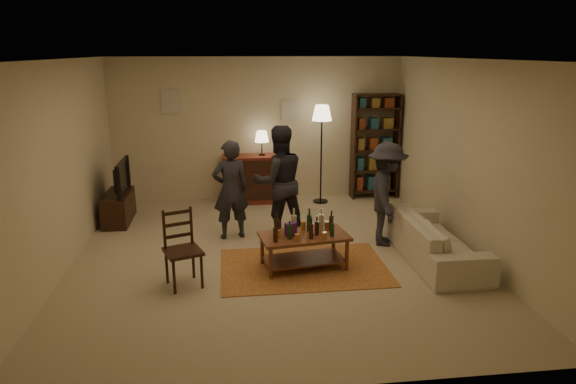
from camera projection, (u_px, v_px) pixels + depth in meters
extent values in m
plane|color=#C6B793|center=(273.00, 255.00, 7.27)|extent=(6.00, 6.00, 0.00)
plane|color=beige|center=(258.00, 129.00, 9.78)|extent=(5.50, 0.00, 5.50)
plane|color=beige|center=(60.00, 168.00, 6.59)|extent=(0.00, 6.00, 6.00)
plane|color=beige|center=(466.00, 157.00, 7.23)|extent=(0.00, 6.00, 6.00)
plane|color=beige|center=(308.00, 242.00, 4.04)|extent=(5.50, 0.00, 5.50)
plane|color=white|center=(272.00, 59.00, 6.55)|extent=(6.00, 6.00, 0.00)
cube|color=beige|center=(171.00, 101.00, 9.43)|extent=(0.35, 0.03, 0.45)
cube|color=beige|center=(289.00, 111.00, 9.74)|extent=(0.30, 0.03, 0.40)
cube|color=#944420|center=(304.00, 267.00, 6.87)|extent=(2.20, 1.50, 0.01)
cube|color=brown|center=(304.00, 236.00, 6.75)|extent=(1.22, 0.78, 0.04)
cube|color=brown|center=(304.00, 259.00, 6.84)|extent=(1.11, 0.67, 0.02)
cylinder|color=brown|center=(271.00, 264.00, 6.45)|extent=(0.05, 0.05, 0.43)
cylinder|color=brown|center=(347.00, 256.00, 6.71)|extent=(0.05, 0.05, 0.43)
cylinder|color=brown|center=(262.00, 250.00, 6.92)|extent=(0.05, 0.05, 0.43)
cylinder|color=brown|center=(333.00, 242.00, 7.18)|extent=(0.05, 0.05, 0.43)
cylinder|color=#B9742A|center=(277.00, 234.00, 6.62)|extent=(0.07, 0.07, 0.10)
cylinder|color=#B9742A|center=(297.00, 237.00, 6.52)|extent=(0.07, 0.07, 0.09)
cylinder|color=#B9742A|center=(303.00, 225.00, 6.94)|extent=(0.07, 0.07, 0.11)
cylinder|color=#B9742A|center=(324.00, 235.00, 6.59)|extent=(0.07, 0.07, 0.09)
cylinder|color=#B9742A|center=(327.00, 225.00, 6.97)|extent=(0.07, 0.07, 0.10)
cube|color=#5D3084|center=(290.00, 229.00, 6.69)|extent=(0.17, 0.14, 0.18)
cylinder|color=gray|center=(313.00, 233.00, 6.75)|extent=(0.12, 0.12, 0.03)
cube|color=black|center=(183.00, 252.00, 6.23)|extent=(0.54, 0.54, 0.04)
cylinder|color=black|center=(174.00, 277.00, 6.07)|extent=(0.04, 0.04, 0.44)
cylinder|color=black|center=(202.00, 271.00, 6.22)|extent=(0.04, 0.04, 0.44)
cylinder|color=black|center=(167.00, 267.00, 6.36)|extent=(0.04, 0.04, 0.44)
cylinder|color=black|center=(193.00, 262.00, 6.51)|extent=(0.04, 0.04, 0.44)
cube|color=black|center=(178.00, 226.00, 6.30)|extent=(0.33, 0.15, 0.50)
cube|color=black|center=(119.00, 208.00, 8.64)|extent=(0.40, 1.00, 0.50)
imported|color=black|center=(117.00, 177.00, 8.50)|extent=(0.13, 0.97, 0.56)
cube|color=maroon|center=(249.00, 179.00, 9.73)|extent=(1.00, 0.48, 0.90)
cube|color=black|center=(250.00, 194.00, 9.55)|extent=(0.92, 0.02, 0.22)
cube|color=black|center=(250.00, 181.00, 9.48)|extent=(0.92, 0.02, 0.22)
cube|color=black|center=(250.00, 167.00, 9.41)|extent=(0.92, 0.02, 0.22)
cylinder|color=black|center=(262.00, 154.00, 9.63)|extent=(0.12, 0.12, 0.04)
cylinder|color=black|center=(262.00, 148.00, 9.60)|extent=(0.02, 0.02, 0.22)
cone|color=#FFE5B2|center=(262.00, 136.00, 9.54)|extent=(0.26, 0.26, 0.20)
cube|color=black|center=(353.00, 147.00, 9.88)|extent=(0.04, 0.34, 2.00)
cube|color=black|center=(396.00, 147.00, 9.98)|extent=(0.04, 0.34, 2.00)
cube|color=black|center=(373.00, 189.00, 10.15)|extent=(0.90, 0.34, 0.03)
cube|color=black|center=(374.00, 170.00, 10.05)|extent=(0.90, 0.34, 0.03)
cube|color=black|center=(375.00, 150.00, 9.94)|extent=(0.90, 0.34, 0.03)
cube|color=black|center=(376.00, 129.00, 9.83)|extent=(0.90, 0.34, 0.03)
cube|color=black|center=(377.00, 108.00, 9.73)|extent=(0.90, 0.34, 0.03)
cube|color=black|center=(377.00, 95.00, 9.66)|extent=(0.90, 0.34, 0.03)
cube|color=brown|center=(359.00, 183.00, 10.08)|extent=(0.12, 0.22, 0.26)
cube|color=#24586C|center=(371.00, 182.00, 10.11)|extent=(0.15, 0.22, 0.26)
cube|color=olive|center=(384.00, 182.00, 10.14)|extent=(0.18, 0.22, 0.26)
cube|color=#24586C|center=(359.00, 163.00, 9.98)|extent=(0.12, 0.22, 0.24)
cube|color=olive|center=(372.00, 163.00, 10.01)|extent=(0.15, 0.22, 0.24)
cube|color=brown|center=(385.00, 163.00, 10.04)|extent=(0.18, 0.22, 0.24)
cube|color=olive|center=(360.00, 143.00, 9.87)|extent=(0.12, 0.22, 0.22)
cube|color=brown|center=(373.00, 143.00, 9.90)|extent=(0.15, 0.22, 0.22)
cube|color=#24586C|center=(386.00, 143.00, 9.93)|extent=(0.18, 0.22, 0.22)
cube|color=brown|center=(361.00, 123.00, 9.77)|extent=(0.12, 0.22, 0.20)
cube|color=#24586C|center=(374.00, 123.00, 9.80)|extent=(0.15, 0.22, 0.20)
cube|color=olive|center=(387.00, 123.00, 9.83)|extent=(0.18, 0.22, 0.20)
cube|color=#24586C|center=(362.00, 103.00, 9.66)|extent=(0.12, 0.22, 0.18)
cube|color=olive|center=(374.00, 102.00, 9.69)|extent=(0.15, 0.22, 0.18)
cube|color=brown|center=(388.00, 102.00, 9.72)|extent=(0.18, 0.22, 0.18)
cylinder|color=black|center=(320.00, 201.00, 9.83)|extent=(0.28, 0.28, 0.03)
cylinder|color=black|center=(321.00, 160.00, 9.62)|extent=(0.03, 0.03, 1.65)
cone|color=#FFE5B2|center=(322.00, 113.00, 9.38)|extent=(0.36, 0.36, 0.28)
imported|color=beige|center=(435.00, 239.00, 7.07)|extent=(0.81, 2.08, 0.61)
imported|color=#25262D|center=(231.00, 190.00, 7.79)|extent=(0.62, 0.48, 1.53)
imported|color=#222228|center=(279.00, 182.00, 7.86)|extent=(0.96, 0.81, 1.73)
imported|color=#2A2931|center=(386.00, 194.00, 7.53)|extent=(0.79, 1.10, 1.54)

